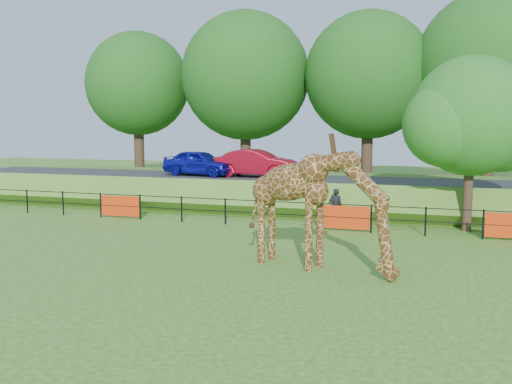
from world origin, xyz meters
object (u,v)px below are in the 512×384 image
at_px(giraffe, 319,210).
at_px(tree_east, 474,121).
at_px(car_red, 256,163).
at_px(visitor, 336,206).
at_px(car_blue, 200,163).

bearing_deg(giraffe, tree_east, 78.87).
xyz_separation_m(giraffe, tree_east, (4.34, 7.76, 2.56)).
bearing_deg(giraffe, car_red, 133.76).
bearing_deg(visitor, car_red, -55.08).
bearing_deg(car_red, car_blue, 96.28).
xyz_separation_m(car_blue, visitor, (8.15, -4.42, -1.36)).
height_order(car_red, visitor, car_red).
bearing_deg(car_blue, visitor, -109.68).
bearing_deg(car_blue, car_red, -78.55).
bearing_deg(giraffe, car_blue, 144.74).
bearing_deg(visitor, tree_east, 166.96).
bearing_deg(giraffe, visitor, 114.96).
height_order(car_red, tree_east, tree_east).
height_order(car_blue, car_red, car_red).
height_order(giraffe, car_blue, giraffe).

